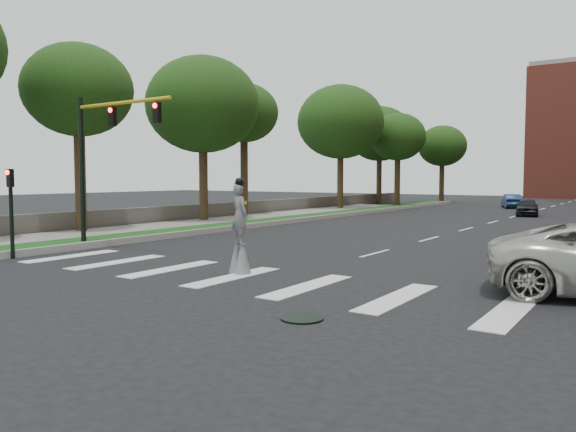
{
  "coord_description": "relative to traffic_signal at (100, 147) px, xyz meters",
  "views": [
    {
      "loc": [
        9.11,
        -11.65,
        2.94
      ],
      "look_at": [
        -0.77,
        3.11,
        1.7
      ],
      "focal_mm": 35.0,
      "sensor_mm": 36.0,
      "label": 1
    }
  ],
  "objects": [
    {
      "name": "tree_1",
      "position": [
        -6.08,
        3.43,
        3.16
      ],
      "size": [
        5.55,
        5.55,
        9.72
      ],
      "color": "#372616",
      "rests_on": "ground"
    },
    {
      "name": "ground_plane",
      "position": [
        9.78,
        -3.0,
        -4.15
      ],
      "size": [
        160.0,
        160.0,
        0.0
      ],
      "primitive_type": "plane",
      "color": "black",
      "rests_on": "ground"
    },
    {
      "name": "stilt_performer",
      "position": [
        8.25,
        -1.39,
        -2.97
      ],
      "size": [
        0.82,
        0.64,
        2.92
      ],
      "rotation": [
        0.0,
        0.0,
        2.82
      ],
      "color": "#372616",
      "rests_on": "ground"
    },
    {
      "name": "tree_7",
      "position": [
        -2.17,
        48.42,
        2.26
      ],
      "size": [
        5.44,
        5.44,
        8.77
      ],
      "color": "#372616",
      "rests_on": "ground"
    },
    {
      "name": "traffic_signal",
      "position": [
        0.0,
        0.0,
        0.0
      ],
      "size": [
        5.3,
        0.23,
        6.2
      ],
      "color": "black",
      "rests_on": "ground"
    },
    {
      "name": "tree_3",
      "position": [
        -6.56,
        17.65,
        3.34
      ],
      "size": [
        5.03,
        5.03,
        9.71
      ],
      "color": "#372616",
      "rests_on": "ground"
    },
    {
      "name": "secondary_signal",
      "position": [
        -0.52,
        -3.5,
        -2.2
      ],
      "size": [
        0.25,
        0.21,
        3.23
      ],
      "color": "black",
      "rests_on": "ground"
    },
    {
      "name": "stone_wall",
      "position": [
        -7.22,
        19.0,
        -3.6
      ],
      "size": [
        0.5,
        56.0,
        1.1
      ],
      "primitive_type": "cube",
      "color": "#514D45",
      "rests_on": "ground"
    },
    {
      "name": "tree_2",
      "position": [
        -5.75,
        12.38,
        3.37
      ],
      "size": [
        7.23,
        7.23,
        10.62
      ],
      "color": "#372616",
      "rests_on": "ground"
    },
    {
      "name": "car_near",
      "position": [
        10.39,
        30.62,
        -3.49
      ],
      "size": [
        2.23,
        4.08,
        1.32
      ],
      "primitive_type": "imported",
      "rotation": [
        0.0,
        0.0,
        0.18
      ],
      "color": "black",
      "rests_on": "ground"
    },
    {
      "name": "tree_4",
      "position": [
        -5.26,
        29.89,
        3.66
      ],
      "size": [
        7.73,
        7.73,
        11.12
      ],
      "color": "#372616",
      "rests_on": "ground"
    },
    {
      "name": "median_curb",
      "position": [
        -0.67,
        17.0,
        -4.01
      ],
      "size": [
        0.2,
        60.0,
        0.28
      ],
      "primitive_type": "cube",
      "color": "#969691",
      "rests_on": "ground"
    },
    {
      "name": "grass_median",
      "position": [
        -1.72,
        17.0,
        -4.03
      ],
      "size": [
        2.0,
        60.0,
        0.25
      ],
      "primitive_type": "cube",
      "color": "#123F12",
      "rests_on": "ground"
    },
    {
      "name": "tree_6",
      "position": [
        -2.46,
        36.23,
        2.58
      ],
      "size": [
        5.34,
        5.34,
        9.05
      ],
      "color": "#372616",
      "rests_on": "ground"
    },
    {
      "name": "sidewalk_left",
      "position": [
        -4.72,
        7.0,
        -4.06
      ],
      "size": [
        4.0,
        60.0,
        0.18
      ],
      "primitive_type": "cube",
      "color": "slate",
      "rests_on": "ground"
    },
    {
      "name": "manhole",
      "position": [
        12.78,
        -5.0,
        -4.13
      ],
      "size": [
        0.9,
        0.9,
        0.04
      ],
      "primitive_type": "cylinder",
      "color": "black",
      "rests_on": "ground"
    },
    {
      "name": "tree_5",
      "position": [
        -6.46,
        40.81,
        3.35
      ],
      "size": [
        6.85,
        6.85,
        10.44
      ],
      "color": "#372616",
      "rests_on": "ground"
    },
    {
      "name": "car_mid",
      "position": [
        7.0,
        41.18,
        -3.49
      ],
      "size": [
        2.72,
        4.23,
        1.32
      ],
      "primitive_type": "imported",
      "rotation": [
        0.0,
        0.0,
        3.5
      ],
      "color": "navy",
      "rests_on": "ground"
    }
  ]
}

